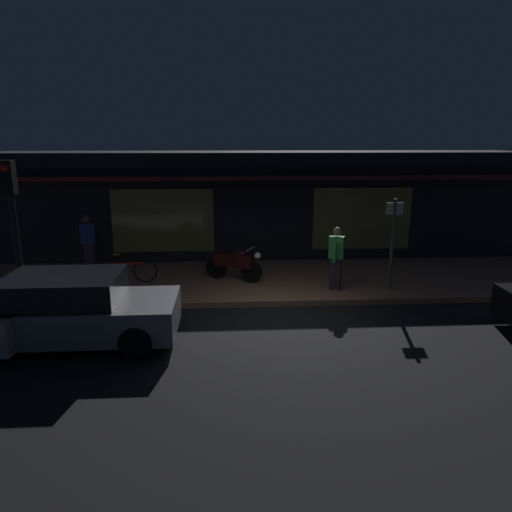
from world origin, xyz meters
The scene contains 10 objects.
ground_plane centered at (0.00, 0.00, 0.00)m, with size 60.00×60.00×0.00m, color black.
sidewalk_slab centered at (0.00, 3.00, 0.07)m, with size 18.00×4.00×0.15m, color #8C6047.
storefront_building centered at (0.00, 6.39, 1.80)m, with size 18.00×3.30×3.60m.
motorcycle centered at (-0.97, 2.82, 0.65)m, with size 1.58×0.90×0.97m.
bicycle_parked centered at (-3.94, 2.76, 0.51)m, with size 1.66×0.42×0.91m.
person_photographer centered at (-5.35, 4.15, 1.03)m, with size 0.44×0.57×1.67m.
person_bystander centered at (1.66, 1.84, 1.03)m, with size 0.44×0.60×1.67m.
sign_post centered at (3.09, 1.76, 1.51)m, with size 0.44×0.09×2.40m.
traffic_light_pole centered at (-5.65, 0.20, 2.48)m, with size 0.24×0.33×3.60m.
parked_car_far centered at (-4.30, -0.79, 0.70)m, with size 4.11×1.80×1.42m.
Camera 1 is at (-1.14, -9.82, 4.03)m, focal length 32.87 mm.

